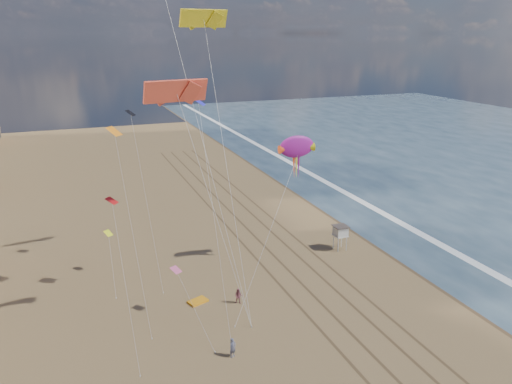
{
  "coord_description": "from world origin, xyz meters",
  "views": [
    {
      "loc": [
        -21.66,
        -24.42,
        26.73
      ],
      "look_at": [
        -2.11,
        26.0,
        9.5
      ],
      "focal_mm": 35.0,
      "sensor_mm": 36.0,
      "label": 1
    }
  ],
  "objects_px": {
    "grounded_kite": "(198,301)",
    "show_kite": "(297,147)",
    "kite_flyer_b": "(239,296)",
    "lifeguard_stand": "(340,231)",
    "kite_flyer_a": "(233,348)"
  },
  "relations": [
    {
      "from": "grounded_kite",
      "to": "kite_flyer_a",
      "type": "distance_m",
      "value": 10.05
    },
    {
      "from": "lifeguard_stand",
      "to": "kite_flyer_a",
      "type": "distance_m",
      "value": 25.98
    },
    {
      "from": "grounded_kite",
      "to": "kite_flyer_b",
      "type": "bearing_deg",
      "value": -44.6
    },
    {
      "from": "kite_flyer_a",
      "to": "kite_flyer_b",
      "type": "relative_size",
      "value": 1.06
    },
    {
      "from": "grounded_kite",
      "to": "kite_flyer_b",
      "type": "relative_size",
      "value": 1.15
    },
    {
      "from": "lifeguard_stand",
      "to": "grounded_kite",
      "type": "distance_m",
      "value": 21.67
    },
    {
      "from": "grounded_kite",
      "to": "show_kite",
      "type": "relative_size",
      "value": 0.1
    },
    {
      "from": "grounded_kite",
      "to": "kite_flyer_a",
      "type": "xyz_separation_m",
      "value": [
        0.47,
        -10.01,
        0.79
      ]
    },
    {
      "from": "lifeguard_stand",
      "to": "kite_flyer_b",
      "type": "xyz_separation_m",
      "value": [
        -16.7,
        -8.11,
        -1.66
      ]
    },
    {
      "from": "lifeguard_stand",
      "to": "show_kite",
      "type": "xyz_separation_m",
      "value": [
        -7.3,
        -1.56,
        11.95
      ]
    },
    {
      "from": "grounded_kite",
      "to": "kite_flyer_a",
      "type": "height_order",
      "value": "kite_flyer_a"
    },
    {
      "from": "kite_flyer_a",
      "to": "lifeguard_stand",
      "type": "bearing_deg",
      "value": 16.81
    },
    {
      "from": "lifeguard_stand",
      "to": "kite_flyer_a",
      "type": "relative_size",
      "value": 1.81
    },
    {
      "from": "grounded_kite",
      "to": "show_kite",
      "type": "bearing_deg",
      "value": -0.22
    },
    {
      "from": "kite_flyer_b",
      "to": "kite_flyer_a",
      "type": "bearing_deg",
      "value": -85.68
    }
  ]
}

